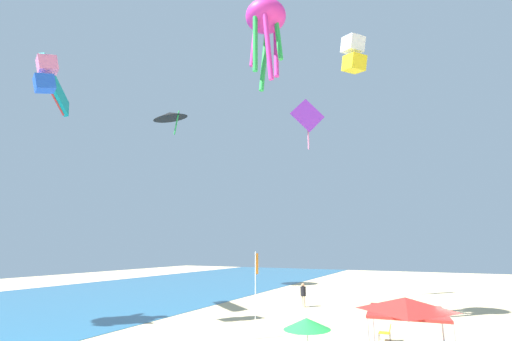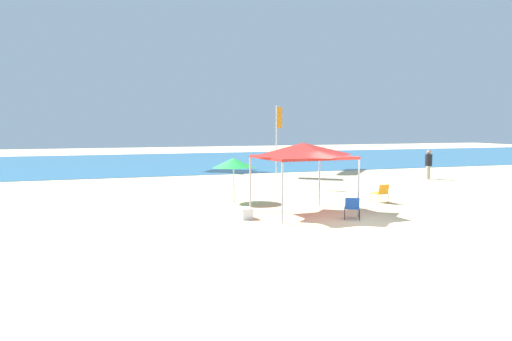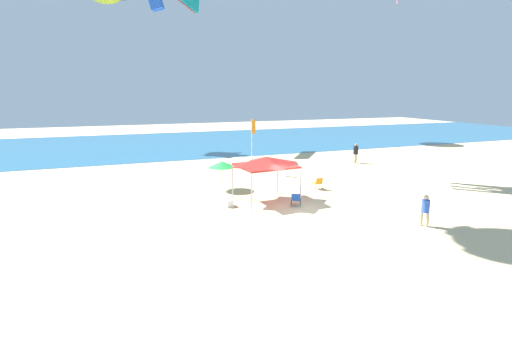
{
  "view_description": "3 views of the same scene",
  "coord_description": "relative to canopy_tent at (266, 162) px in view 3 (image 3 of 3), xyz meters",
  "views": [
    {
      "loc": [
        -16.38,
        1.2,
        4.6
      ],
      "look_at": [
        0.88,
        9.82,
        8.94
      ],
      "focal_mm": 24.15,
      "sensor_mm": 36.0,
      "label": 1
    },
    {
      "loc": [
        -8.74,
        -14.77,
        3.38
      ],
      "look_at": [
        -2.08,
        4.68,
        1.48
      ],
      "focal_mm": 34.92,
      "sensor_mm": 36.0,
      "label": 2
    },
    {
      "loc": [
        -9.2,
        -17.76,
        6.43
      ],
      "look_at": [
        -1.0,
        4.02,
        1.54
      ],
      "focal_mm": 26.36,
      "sensor_mm": 36.0,
      "label": 3
    }
  ],
  "objects": [
    {
      "name": "folding_chair_right_of_tent",
      "position": [
        4.32,
        1.32,
        -1.92
      ],
      "size": [
        0.56,
        0.65,
        0.82
      ],
      "rotation": [
        0.0,
        0.0,
        3.18
      ],
      "color": "black",
      "rests_on": "ground"
    },
    {
      "name": "person_kite_handler",
      "position": [
        12.33,
        8.46,
        -1.33
      ],
      "size": [
        0.43,
        0.43,
        1.81
      ],
      "rotation": [
        0.0,
        0.0,
        3.83
      ],
      "color": "#C6B28C",
      "rests_on": "ground"
    },
    {
      "name": "banner_flag",
      "position": [
        1.88,
        7.49,
        0.24
      ],
      "size": [
        0.36,
        0.06,
        4.4
      ],
      "color": "silver",
      "rests_on": "ground"
    },
    {
      "name": "ground",
      "position": [
        1.01,
        -2.33,
        -2.44
      ],
      "size": [
        120.0,
        120.0,
        0.1
      ],
      "primitive_type": "cube",
      "color": "#D6BC8C"
    },
    {
      "name": "canopy_tent",
      "position": [
        0.0,
        0.0,
        0.0
      ],
      "size": [
        3.46,
        3.09,
        2.7
      ],
      "rotation": [
        0.0,
        0.0,
        0.09
      ],
      "color": "#B7B7BC",
      "rests_on": "ground"
    },
    {
      "name": "cooler_box",
      "position": [
        -2.38,
        -0.25,
        -2.19
      ],
      "size": [
        0.45,
        0.64,
        0.4
      ],
      "color": "white",
      "rests_on": "ground"
    },
    {
      "name": "beach_umbrella",
      "position": [
        -1.7,
        3.5,
        -0.67
      ],
      "size": [
        1.83,
        1.84,
        1.96
      ],
      "color": "silver",
      "rests_on": "ground"
    },
    {
      "name": "person_far_stroller",
      "position": [
        5.59,
        -6.73,
        -1.47
      ],
      "size": [
        0.37,
        0.39,
        1.58
      ],
      "rotation": [
        0.0,
        0.0,
        5.21
      ],
      "color": "#C6B28C",
      "rests_on": "ground"
    },
    {
      "name": "folding_chair_near_cooler",
      "position": [
        1.18,
        -1.67,
        -1.92
      ],
      "size": [
        0.75,
        0.8,
        0.82
      ],
      "rotation": [
        0.0,
        0.0,
        2.64
      ],
      "color": "black",
      "rests_on": "ground"
    },
    {
      "name": "ocean_strip",
      "position": [
        1.01,
        28.01,
        -2.38
      ],
      "size": [
        120.0,
        25.46,
        0.02
      ],
      "primitive_type": "cube",
      "color": "#28668E",
      "rests_on": "ground"
    }
  ]
}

